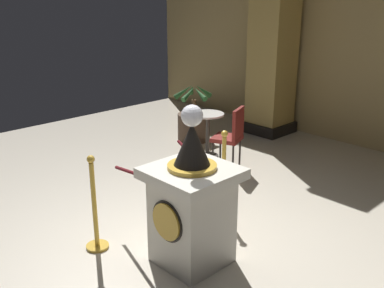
% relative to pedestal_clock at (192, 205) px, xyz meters
% --- Properties ---
extents(ground_plane, '(10.63, 10.63, 0.00)m').
position_rel_pedestal_clock_xyz_m(ground_plane, '(-0.31, 0.11, -0.62)').
color(ground_plane, beige).
extents(pedestal_clock, '(0.78, 0.78, 1.61)m').
position_rel_pedestal_clock_xyz_m(pedestal_clock, '(0.00, 0.00, 0.00)').
color(pedestal_clock, beige).
rests_on(pedestal_clock, ground_plane).
extents(stanchion_near, '(0.24, 0.24, 1.06)m').
position_rel_pedestal_clock_xyz_m(stanchion_near, '(-0.47, 0.97, -0.25)').
color(stanchion_near, gold).
rests_on(stanchion_near, ground_plane).
extents(stanchion_far, '(0.24, 0.24, 1.04)m').
position_rel_pedestal_clock_xyz_m(stanchion_far, '(-0.87, -0.56, -0.26)').
color(stanchion_far, gold).
rests_on(stanchion_far, ground_plane).
extents(velvet_rope, '(0.98, 1.00, 0.22)m').
position_rel_pedestal_clock_xyz_m(velvet_rope, '(-0.67, 0.21, 0.16)').
color(velvet_rope, '#591419').
extents(column_left, '(0.81, 0.81, 3.98)m').
position_rel_pedestal_clock_xyz_m(column_left, '(-2.15, 4.10, 1.35)').
color(column_left, black).
rests_on(column_left, ground_plane).
extents(potted_palm_left, '(0.71, 0.72, 1.05)m').
position_rel_pedestal_clock_xyz_m(potted_palm_left, '(-2.79, 2.71, -0.31)').
color(potted_palm_left, '#4C3828').
rests_on(potted_palm_left, ground_plane).
extents(cafe_table, '(0.52, 0.52, 0.73)m').
position_rel_pedestal_clock_xyz_m(cafe_table, '(-1.99, 2.25, -0.16)').
color(cafe_table, '#332D28').
rests_on(cafe_table, ground_plane).
extents(cafe_chair_red, '(0.52, 0.52, 0.96)m').
position_rel_pedestal_clock_xyz_m(cafe_chair_red, '(-1.37, 2.13, -0.05)').
color(cafe_chair_red, black).
rests_on(cafe_chair_red, ground_plane).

